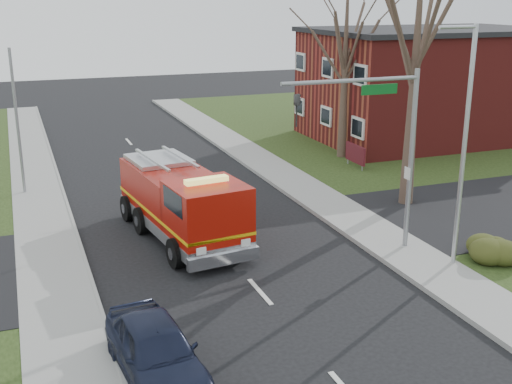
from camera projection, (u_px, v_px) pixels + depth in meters
name	position (u px, v px, depth m)	size (l,w,h in m)	color
ground	(260.00, 292.00, 20.90)	(120.00, 120.00, 0.00)	black
sidewalk_right	(421.00, 263.00, 22.99)	(2.40, 80.00, 0.15)	gray
sidewalk_left	(63.00, 323.00, 18.77)	(2.40, 80.00, 0.15)	gray
brick_building	(429.00, 84.00, 42.37)	(15.40, 10.40, 7.25)	maroon
health_center_sign	(355.00, 154.00, 35.38)	(0.12, 2.00, 1.40)	#50121B
hedge_corner	(505.00, 249.00, 22.90)	(2.80, 2.00, 0.90)	#333A15
bare_tree_near	(417.00, 41.00, 27.32)	(6.00, 6.00, 12.00)	#3D2D24
bare_tree_far	(346.00, 47.00, 36.14)	(5.25, 5.25, 10.50)	#3D2D24
traffic_signal_mast	(382.00, 130.00, 22.63)	(5.29, 0.18, 6.80)	gray
streetlight_pole	(463.00, 142.00, 21.55)	(1.48, 0.16, 8.40)	#B7BABF
utility_pole_far	(17.00, 124.00, 30.06)	(0.14, 0.14, 7.00)	gray
fire_engine	(182.00, 205.00, 25.09)	(3.74, 8.01, 3.12)	#9B1007
parked_car_maroon	(156.00, 350.00, 16.00)	(1.82, 4.53, 1.54)	#161B30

